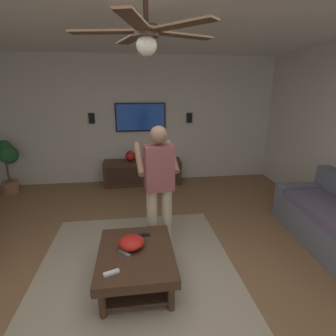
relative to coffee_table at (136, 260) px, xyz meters
name	(u,v)px	position (x,y,z in m)	size (l,w,h in m)	color
ground_plane	(149,296)	(-0.21, -0.12, -0.30)	(8.70, 8.70, 0.00)	olive
wall_back_tv	(137,121)	(3.46, -0.12, 1.09)	(0.10, 6.43, 2.78)	silver
area_rug	(137,270)	(0.20, 0.00, -0.29)	(2.58, 2.32, 0.01)	tan
coffee_table	(136,260)	(0.00, 0.00, 0.00)	(1.00, 0.80, 0.40)	#422B1C
media_console	(143,172)	(3.13, -0.19, -0.02)	(0.45, 1.70, 0.55)	#422B1C
tv	(141,117)	(3.37, -0.19, 1.18)	(0.05, 1.10, 0.62)	black
person_standing	(159,181)	(0.70, -0.32, 0.64)	(0.58, 0.58, 1.64)	#C6B793
potted_plant_tall	(5,157)	(3.00, 2.56, 0.47)	(0.44, 0.54, 1.12)	#9E6B4C
bowl	(132,242)	(0.08, 0.04, 0.17)	(0.28, 0.28, 0.13)	red
remote_white	(111,273)	(-0.32, 0.23, 0.12)	(0.15, 0.04, 0.02)	white
remote_black	(144,235)	(0.29, -0.10, 0.12)	(0.15, 0.04, 0.02)	black
remote_grey	(124,253)	(-0.03, 0.12, 0.12)	(0.15, 0.04, 0.02)	slate
vase_round	(130,156)	(3.16, 0.07, 0.36)	(0.22, 0.22, 0.22)	red
wall_speaker_left	(189,118)	(3.38, -1.29, 1.15)	(0.06, 0.12, 0.22)	black
wall_speaker_right	(92,118)	(3.38, 0.86, 1.17)	(0.06, 0.12, 0.22)	black
ceiling_fan	(146,35)	(-0.19, -0.15, 2.16)	(1.18, 1.19, 0.46)	#4C3828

